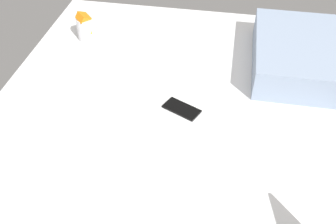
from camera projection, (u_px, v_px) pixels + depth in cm
name	position (u px, v px, depth cm)	size (l,w,h in cm)	color
bed_mattress	(167.00, 143.00, 144.85)	(180.00, 140.00, 18.00)	white
snack_cup	(87.00, 27.00, 178.71)	(9.46, 9.00, 14.76)	silver
cell_phone	(182.00, 109.00, 145.15)	(6.80, 14.00, 0.80)	black
pillow	(297.00, 54.00, 161.62)	(52.00, 36.00, 13.00)	#8C9EB7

